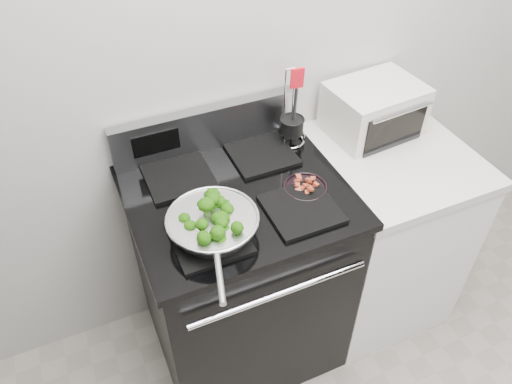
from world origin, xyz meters
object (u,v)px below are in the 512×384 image
utensil_holder (292,129)px  gas_range (240,273)px  toaster_oven (374,109)px  bacon_plate (305,185)px  skillet (213,224)px

utensil_holder → gas_range: bearing=-139.1°
utensil_holder → toaster_oven: bearing=5.1°
bacon_plate → utensil_holder: utensil_holder is taller
skillet → toaster_oven: toaster_oven is taller
bacon_plate → toaster_oven: size_ratio=0.41×
gas_range → skillet: gas_range is taller
gas_range → skillet: bearing=-133.2°
toaster_oven → gas_range: bearing=-171.0°
bacon_plate → toaster_oven: (0.45, 0.25, 0.06)m
skillet → toaster_oven: 0.90m
skillet → bacon_plate: bearing=26.5°
skillet → bacon_plate: (0.38, 0.08, -0.03)m
utensil_holder → toaster_oven: utensil_holder is taller
gas_range → utensil_holder: size_ratio=3.33×
skillet → bacon_plate: skillet is taller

